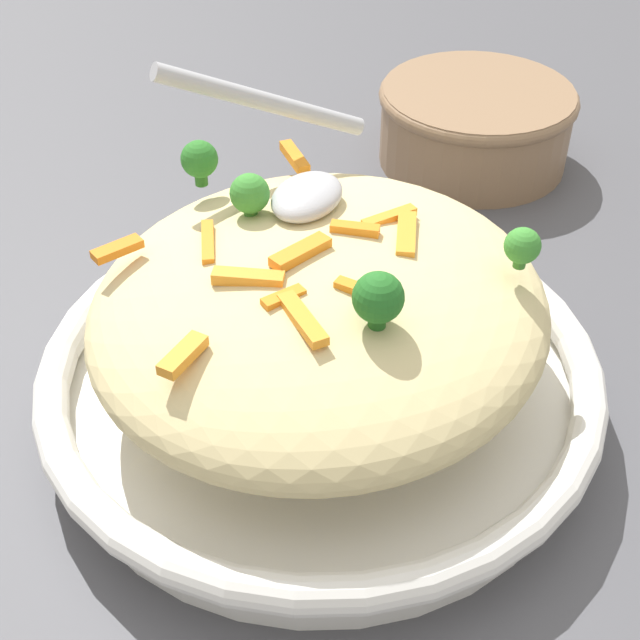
# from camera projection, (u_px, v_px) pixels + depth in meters

# --- Properties ---
(ground_plane) EXTENTS (2.40, 2.40, 0.00)m
(ground_plane) POSITION_uv_depth(u_px,v_px,m) (320.00, 407.00, 0.58)
(ground_plane) COLOR #4C4C51
(serving_bowl) EXTENTS (0.35, 0.35, 0.05)m
(serving_bowl) POSITION_uv_depth(u_px,v_px,m) (320.00, 378.00, 0.56)
(serving_bowl) COLOR white
(serving_bowl) RESTS_ON ground_plane
(pasta_mound) EXTENTS (0.28, 0.27, 0.08)m
(pasta_mound) POSITION_uv_depth(u_px,v_px,m) (320.00, 306.00, 0.52)
(pasta_mound) COLOR #DBC689
(pasta_mound) RESTS_ON serving_bowl
(carrot_piece_0) EXTENTS (0.04, 0.02, 0.01)m
(carrot_piece_0) POSITION_uv_depth(u_px,v_px,m) (300.00, 252.00, 0.49)
(carrot_piece_0) COLOR orange
(carrot_piece_0) RESTS_ON pasta_mound
(carrot_piece_1) EXTENTS (0.04, 0.03, 0.01)m
(carrot_piece_1) POSITION_uv_depth(u_px,v_px,m) (406.00, 235.00, 0.52)
(carrot_piece_1) COLOR orange
(carrot_piece_1) RESTS_ON pasta_mound
(carrot_piece_2) EXTENTS (0.03, 0.02, 0.01)m
(carrot_piece_2) POSITION_uv_depth(u_px,v_px,m) (282.00, 298.00, 0.47)
(carrot_piece_2) COLOR orange
(carrot_piece_2) RESTS_ON pasta_mound
(carrot_piece_3) EXTENTS (0.03, 0.04, 0.01)m
(carrot_piece_3) POSITION_uv_depth(u_px,v_px,m) (303.00, 319.00, 0.45)
(carrot_piece_3) COLOR orange
(carrot_piece_3) RESTS_ON pasta_mound
(carrot_piece_4) EXTENTS (0.03, 0.03, 0.01)m
(carrot_piece_4) POSITION_uv_depth(u_px,v_px,m) (389.00, 218.00, 0.53)
(carrot_piece_4) COLOR orange
(carrot_piece_4) RESTS_ON pasta_mound
(carrot_piece_5) EXTENTS (0.04, 0.03, 0.01)m
(carrot_piece_5) POSITION_uv_depth(u_px,v_px,m) (208.00, 243.00, 0.51)
(carrot_piece_5) COLOR orange
(carrot_piece_5) RESTS_ON pasta_mound
(carrot_piece_6) EXTENTS (0.03, 0.01, 0.01)m
(carrot_piece_6) POSITION_uv_depth(u_px,v_px,m) (183.00, 355.00, 0.44)
(carrot_piece_6) COLOR orange
(carrot_piece_6) RESTS_ON pasta_mound
(carrot_piece_7) EXTENTS (0.01, 0.03, 0.01)m
(carrot_piece_7) POSITION_uv_depth(u_px,v_px,m) (355.00, 229.00, 0.51)
(carrot_piece_7) COLOR orange
(carrot_piece_7) RESTS_ON pasta_mound
(carrot_piece_8) EXTENTS (0.03, 0.03, 0.01)m
(carrot_piece_8) POSITION_uv_depth(u_px,v_px,m) (295.00, 157.00, 0.59)
(carrot_piece_8) COLOR orange
(carrot_piece_8) RESTS_ON pasta_mound
(carrot_piece_9) EXTENTS (0.03, 0.02, 0.01)m
(carrot_piece_9) POSITION_uv_depth(u_px,v_px,m) (117.00, 249.00, 0.51)
(carrot_piece_9) COLOR orange
(carrot_piece_9) RESTS_ON pasta_mound
(carrot_piece_10) EXTENTS (0.02, 0.04, 0.01)m
(carrot_piece_10) POSITION_uv_depth(u_px,v_px,m) (248.00, 278.00, 0.48)
(carrot_piece_10) COLOR orange
(carrot_piece_10) RESTS_ON pasta_mound
(carrot_piece_11) EXTENTS (0.01, 0.03, 0.01)m
(carrot_piece_11) POSITION_uv_depth(u_px,v_px,m) (358.00, 290.00, 0.47)
(carrot_piece_11) COLOR orange
(carrot_piece_11) RESTS_ON pasta_mound
(broccoli_floret_0) EXTENTS (0.02, 0.02, 0.03)m
(broccoli_floret_0) POSITION_uv_depth(u_px,v_px,m) (250.00, 194.00, 0.53)
(broccoli_floret_0) COLOR #377928
(broccoli_floret_0) RESTS_ON pasta_mound
(broccoli_floret_1) EXTENTS (0.02, 0.02, 0.02)m
(broccoli_floret_1) POSITION_uv_depth(u_px,v_px,m) (522.00, 246.00, 0.49)
(broccoli_floret_1) COLOR #377928
(broccoli_floret_1) RESTS_ON pasta_mound
(broccoli_floret_2) EXTENTS (0.02, 0.02, 0.03)m
(broccoli_floret_2) POSITION_uv_depth(u_px,v_px,m) (199.00, 160.00, 0.56)
(broccoli_floret_2) COLOR #296820
(broccoli_floret_2) RESTS_ON pasta_mound
(broccoli_floret_3) EXTENTS (0.03, 0.03, 0.03)m
(broccoli_floret_3) POSITION_uv_depth(u_px,v_px,m) (378.00, 298.00, 0.45)
(broccoli_floret_3) COLOR #205B1C
(broccoli_floret_3) RESTS_ON pasta_mound
(serving_spoon) EXTENTS (0.13, 0.12, 0.08)m
(serving_spoon) POSITION_uv_depth(u_px,v_px,m) (291.00, 162.00, 0.55)
(serving_spoon) COLOR #B7B7BC
(serving_spoon) RESTS_ON pasta_mound
(companion_bowl) EXTENTS (0.18, 0.18, 0.07)m
(companion_bowl) POSITION_uv_depth(u_px,v_px,m) (475.00, 121.00, 0.80)
(companion_bowl) COLOR #8C6B4C
(companion_bowl) RESTS_ON ground_plane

